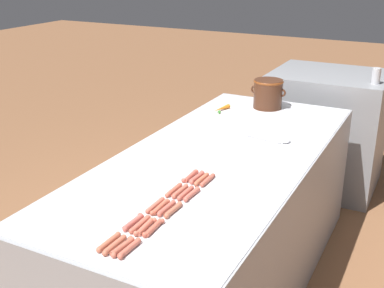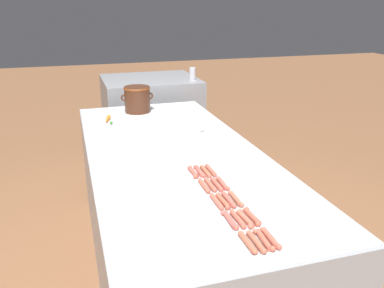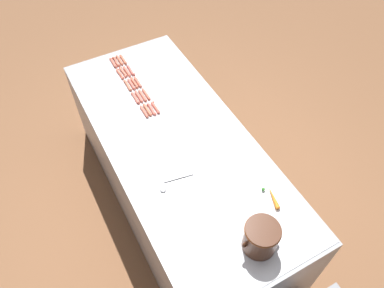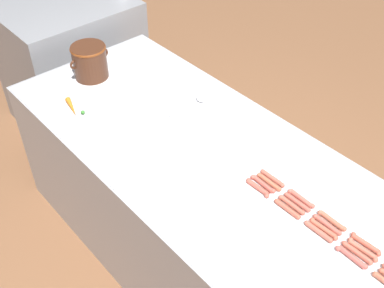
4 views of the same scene
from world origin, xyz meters
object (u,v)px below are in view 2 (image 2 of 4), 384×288
hot_dog_15 (271,238)px  hot_dog_17 (236,199)px  hot_dog_8 (210,185)px  hot_dog_11 (245,219)px  hot_dog_0 (247,242)px  carrot (107,120)px  hot_dog_4 (193,172)px  bean_pot (137,98)px  hot_dog_13 (217,184)px  hot_dog_3 (204,186)px  hot_dog_12 (229,200)px  serving_spoon (195,130)px  soda_can (192,74)px  back_cabinet (151,126)px  hot_dog_6 (238,219)px  hot_dog_7 (223,201)px  hot_dog_9 (199,171)px  hot_dog_18 (222,183)px  hot_dog_14 (206,171)px  hot_dog_10 (264,240)px  hot_dog_5 (256,242)px  hot_dog_19 (211,170)px  hot_dog_16 (252,216)px  hot_dog_1 (230,220)px

hot_dog_15 → hot_dog_17: (-0.00, 0.34, 0.00)m
hot_dog_8 → hot_dog_11: bearing=-85.2°
hot_dog_8 → hot_dog_17: (0.06, -0.17, 0.00)m
hot_dog_0 → carrot: size_ratio=0.82×
hot_dog_4 → bean_pot: bean_pot is taller
hot_dog_13 → hot_dog_17: (0.03, -0.17, 0.00)m
hot_dog_3 → hot_dog_12: same height
serving_spoon → soda_can: bearing=73.8°
back_cabinet → hot_dog_11: 2.72m
hot_dog_0 → hot_dog_6: (0.03, 0.17, 0.00)m
hot_dog_7 → bean_pot: bean_pot is taller
hot_dog_8 → hot_dog_13: bearing=-9.9°
hot_dog_9 → hot_dog_18: same height
hot_dog_17 → serving_spoon: (0.14, 1.05, -0.00)m
back_cabinet → soda_can: (0.39, -0.22, 0.57)m
hot_dog_13 → hot_dog_14: same height
hot_dog_14 → hot_dog_10: bearing=-90.1°
hot_dog_5 → hot_dog_18: 0.52m
hot_dog_4 → serving_spoon: 0.74m
hot_dog_0 → hot_dog_10: size_ratio=1.00×
hot_dog_6 → hot_dog_15: size_ratio=1.00×
hot_dog_3 → serving_spoon: bearing=75.2°
hot_dog_3 → hot_dog_12: (0.06, -0.17, 0.00)m
hot_dog_13 → hot_dog_15: size_ratio=1.00×
hot_dog_3 → carrot: (-0.33, 1.29, 0.00)m
hot_dog_0 → serving_spoon: 1.41m
hot_dog_0 → hot_dog_11: same height
hot_dog_8 → hot_dog_9: bearing=90.0°
hot_dog_6 → hot_dog_8: size_ratio=1.00×
hot_dog_19 → hot_dog_15: bearing=-90.1°
hot_dog_18 → bean_pot: 1.53m
hot_dog_16 → hot_dog_19: (-0.00, 0.51, 0.00)m
hot_dog_4 → hot_dog_16: 0.53m
hot_dog_12 → hot_dog_16: 0.17m
hot_dog_13 → hot_dog_0: bearing=-97.5°
hot_dog_3 → hot_dog_15: bearing=-79.6°
hot_dog_15 → hot_dog_17: bearing=90.0°
serving_spoon → hot_dog_15: bearing=-95.6°
hot_dog_0 → hot_dog_19: (0.10, 0.68, 0.00)m
hot_dog_6 → carrot: bearing=102.6°
hot_dog_1 → hot_dog_4: bearing=89.9°
hot_dog_8 → hot_dog_12: bearing=-81.2°
back_cabinet → hot_dog_17: size_ratio=6.87×
hot_dog_3 → hot_dog_9: same height
hot_dog_0 → hot_dog_12: (0.06, 0.34, 0.00)m
hot_dog_5 → serving_spoon: bearing=81.8°
hot_dog_3 → hot_dog_9: bearing=79.5°
hot_dog_3 → hot_dog_14: bearing=68.8°
hot_dog_5 → hot_dog_13: (0.03, 0.52, 0.00)m
hot_dog_5 → bean_pot: bearing=92.6°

